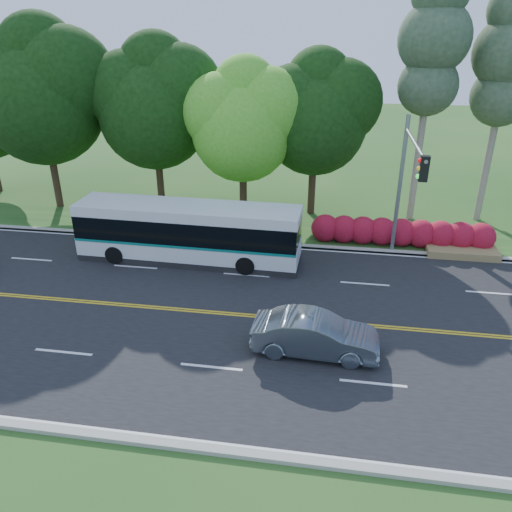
# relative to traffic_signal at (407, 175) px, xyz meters

# --- Properties ---
(ground) EXTENTS (120.00, 120.00, 0.00)m
(ground) POSITION_rel_traffic_signal_xyz_m (-6.49, -5.40, -4.67)
(ground) COLOR #234F1A
(ground) RESTS_ON ground
(road) EXTENTS (60.00, 14.00, 0.02)m
(road) POSITION_rel_traffic_signal_xyz_m (-6.49, -5.40, -4.66)
(road) COLOR black
(road) RESTS_ON ground
(curb_north) EXTENTS (60.00, 0.30, 0.15)m
(curb_north) POSITION_rel_traffic_signal_xyz_m (-6.49, 1.75, -4.60)
(curb_north) COLOR #A29F93
(curb_north) RESTS_ON ground
(curb_south) EXTENTS (60.00, 0.30, 0.15)m
(curb_south) POSITION_rel_traffic_signal_xyz_m (-6.49, -12.55, -4.60)
(curb_south) COLOR #A29F93
(curb_south) RESTS_ON ground
(grass_verge) EXTENTS (60.00, 4.00, 0.10)m
(grass_verge) POSITION_rel_traffic_signal_xyz_m (-6.49, 3.60, -4.62)
(grass_verge) COLOR #234F1A
(grass_verge) RESTS_ON ground
(lane_markings) EXTENTS (57.60, 13.82, 0.00)m
(lane_markings) POSITION_rel_traffic_signal_xyz_m (-6.59, -5.40, -4.65)
(lane_markings) COLOR gold
(lane_markings) RESTS_ON road
(tree_row) EXTENTS (44.70, 9.10, 13.84)m
(tree_row) POSITION_rel_traffic_signal_xyz_m (-11.65, 6.73, 2.06)
(tree_row) COLOR #321E16
(tree_row) RESTS_ON ground
(bougainvillea_hedge) EXTENTS (9.50, 2.25, 1.50)m
(bougainvillea_hedge) POSITION_rel_traffic_signal_xyz_m (0.69, 2.75, -3.95)
(bougainvillea_hedge) COLOR maroon
(bougainvillea_hedge) RESTS_ON ground
(traffic_signal) EXTENTS (0.42, 6.10, 7.00)m
(traffic_signal) POSITION_rel_traffic_signal_xyz_m (0.00, 0.00, 0.00)
(traffic_signal) COLOR gray
(traffic_signal) RESTS_ON ground
(transit_bus) EXTENTS (11.00, 2.66, 2.86)m
(transit_bus) POSITION_rel_traffic_signal_xyz_m (-10.11, -0.66, -3.23)
(transit_bus) COLOR silver
(transit_bus) RESTS_ON road
(sedan) EXTENTS (4.57, 1.74, 1.49)m
(sedan) POSITION_rel_traffic_signal_xyz_m (-3.52, -7.48, -3.91)
(sedan) COLOR slate
(sedan) RESTS_ON road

